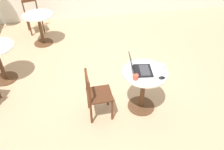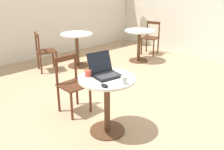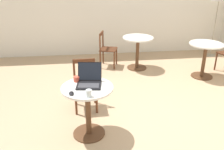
{
  "view_description": "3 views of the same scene",
  "coord_description": "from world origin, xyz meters",
  "px_view_note": "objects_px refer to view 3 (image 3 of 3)",
  "views": [
    {
      "loc": [
        -3.17,
        0.6,
        2.76
      ],
      "look_at": [
        -0.51,
        0.08,
        0.61
      ],
      "focal_mm": 35.0,
      "sensor_mm": 36.0,
      "label": 1
    },
    {
      "loc": [
        -2.53,
        -2.49,
        1.85
      ],
      "look_at": [
        -0.28,
        -0.01,
        0.57
      ],
      "focal_mm": 40.0,
      "sensor_mm": 36.0,
      "label": 2
    },
    {
      "loc": [
        -0.74,
        -3.36,
        2.2
      ],
      "look_at": [
        -0.31,
        0.14,
        0.67
      ],
      "focal_mm": 40.0,
      "sensor_mm": 36.0,
      "label": 3
    }
  ],
  "objects_px": {
    "cafe_table_far": "(138,46)",
    "mouse": "(71,93)",
    "mug": "(77,79)",
    "chair_near_back": "(85,85)",
    "cafe_table_mid": "(205,53)",
    "chair_far_left": "(107,49)",
    "laptop": "(89,81)",
    "drinking_glass": "(89,93)",
    "cafe_table_near": "(88,101)"
  },
  "relations": [
    {
      "from": "cafe_table_far",
      "to": "laptop",
      "type": "relative_size",
      "value": 1.91
    },
    {
      "from": "cafe_table_mid",
      "to": "cafe_table_far",
      "type": "bearing_deg",
      "value": 152.74
    },
    {
      "from": "cafe_table_near",
      "to": "cafe_table_mid",
      "type": "height_order",
      "value": "same"
    },
    {
      "from": "cafe_table_near",
      "to": "chair_near_back",
      "type": "xyz_separation_m",
      "value": [
        -0.02,
        0.75,
        -0.11
      ]
    },
    {
      "from": "chair_near_back",
      "to": "chair_far_left",
      "type": "xyz_separation_m",
      "value": [
        0.56,
        1.88,
        0.0
      ]
    },
    {
      "from": "chair_near_back",
      "to": "drinking_glass",
      "type": "height_order",
      "value": "drinking_glass"
    },
    {
      "from": "cafe_table_far",
      "to": "mug",
      "type": "bearing_deg",
      "value": -121.45
    },
    {
      "from": "cafe_table_near",
      "to": "mug",
      "type": "bearing_deg",
      "value": 125.6
    },
    {
      "from": "chair_near_back",
      "to": "mouse",
      "type": "height_order",
      "value": "chair_near_back"
    },
    {
      "from": "drinking_glass",
      "to": "chair_far_left",
      "type": "bearing_deg",
      "value": 79.78
    },
    {
      "from": "cafe_table_near",
      "to": "drinking_glass",
      "type": "bearing_deg",
      "value": -87.01
    },
    {
      "from": "drinking_glass",
      "to": "cafe_table_mid",
      "type": "bearing_deg",
      "value": 38.72
    },
    {
      "from": "chair_far_left",
      "to": "drinking_glass",
      "type": "distance_m",
      "value": 2.97
    },
    {
      "from": "mug",
      "to": "drinking_glass",
      "type": "xyz_separation_m",
      "value": [
        0.15,
        -0.46,
        0.01
      ]
    },
    {
      "from": "chair_far_left",
      "to": "cafe_table_far",
      "type": "bearing_deg",
      "value": -16.74
    },
    {
      "from": "cafe_table_mid",
      "to": "cafe_table_far",
      "type": "distance_m",
      "value": 1.47
    },
    {
      "from": "chair_near_back",
      "to": "drinking_glass",
      "type": "bearing_deg",
      "value": -88.1
    },
    {
      "from": "cafe_table_far",
      "to": "chair_near_back",
      "type": "xyz_separation_m",
      "value": [
        -1.25,
        -1.67,
        -0.11
      ]
    },
    {
      "from": "cafe_table_far",
      "to": "mouse",
      "type": "relative_size",
      "value": 7.5
    },
    {
      "from": "cafe_table_near",
      "to": "cafe_table_mid",
      "type": "distance_m",
      "value": 3.08
    },
    {
      "from": "chair_far_left",
      "to": "drinking_glass",
      "type": "relative_size",
      "value": 9.1
    },
    {
      "from": "cafe_table_mid",
      "to": "mouse",
      "type": "bearing_deg",
      "value": -144.68
    },
    {
      "from": "mouse",
      "to": "drinking_glass",
      "type": "distance_m",
      "value": 0.23
    },
    {
      "from": "drinking_glass",
      "to": "mouse",
      "type": "bearing_deg",
      "value": 158.74
    },
    {
      "from": "chair_far_left",
      "to": "chair_near_back",
      "type": "bearing_deg",
      "value": -106.53
    },
    {
      "from": "laptop",
      "to": "chair_far_left",
      "type": "bearing_deg",
      "value": 78.8
    },
    {
      "from": "cafe_table_far",
      "to": "mug",
      "type": "height_order",
      "value": "mug"
    },
    {
      "from": "cafe_table_near",
      "to": "chair_near_back",
      "type": "distance_m",
      "value": 0.76
    },
    {
      "from": "cafe_table_near",
      "to": "chair_far_left",
      "type": "xyz_separation_m",
      "value": [
        0.54,
        2.63,
        -0.11
      ]
    },
    {
      "from": "chair_near_back",
      "to": "laptop",
      "type": "relative_size",
      "value": 2.12
    },
    {
      "from": "chair_far_left",
      "to": "mug",
      "type": "distance_m",
      "value": 2.55
    },
    {
      "from": "mouse",
      "to": "drinking_glass",
      "type": "bearing_deg",
      "value": -21.26
    },
    {
      "from": "mug",
      "to": "chair_near_back",
      "type": "bearing_deg",
      "value": 78.37
    },
    {
      "from": "cafe_table_near",
      "to": "mouse",
      "type": "height_order",
      "value": "mouse"
    },
    {
      "from": "cafe_table_mid",
      "to": "mouse",
      "type": "xyz_separation_m",
      "value": [
        -2.73,
        -1.94,
        0.23
      ]
    },
    {
      "from": "cafe_table_far",
      "to": "chair_near_back",
      "type": "distance_m",
      "value": 2.09
    },
    {
      "from": "mouse",
      "to": "mug",
      "type": "height_order",
      "value": "mug"
    },
    {
      "from": "chair_far_left",
      "to": "laptop",
      "type": "xyz_separation_m",
      "value": [
        -0.5,
        -2.55,
        0.38
      ]
    },
    {
      "from": "cafe_table_mid",
      "to": "chair_far_left",
      "type": "bearing_deg",
      "value": 156.21
    },
    {
      "from": "cafe_table_mid",
      "to": "chair_far_left",
      "type": "xyz_separation_m",
      "value": [
        -1.99,
        0.88,
        -0.11
      ]
    },
    {
      "from": "laptop",
      "to": "drinking_glass",
      "type": "relative_size",
      "value": 4.29
    },
    {
      "from": "laptop",
      "to": "mouse",
      "type": "xyz_separation_m",
      "value": [
        -0.23,
        -0.26,
        -0.04
      ]
    },
    {
      "from": "chair_far_left",
      "to": "mug",
      "type": "bearing_deg",
      "value": -105.42
    },
    {
      "from": "mouse",
      "to": "laptop",
      "type": "bearing_deg",
      "value": 48.79
    },
    {
      "from": "cafe_table_near",
      "to": "cafe_table_far",
      "type": "height_order",
      "value": "same"
    },
    {
      "from": "cafe_table_far",
      "to": "chair_far_left",
      "type": "relative_size",
      "value": 0.9
    },
    {
      "from": "chair_near_back",
      "to": "laptop",
      "type": "xyz_separation_m",
      "value": [
        0.05,
        -0.67,
        0.38
      ]
    },
    {
      "from": "laptop",
      "to": "mouse",
      "type": "distance_m",
      "value": 0.35
    },
    {
      "from": "drinking_glass",
      "to": "mug",
      "type": "bearing_deg",
      "value": 107.98
    },
    {
      "from": "cafe_table_mid",
      "to": "drinking_glass",
      "type": "distance_m",
      "value": 3.24
    }
  ]
}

